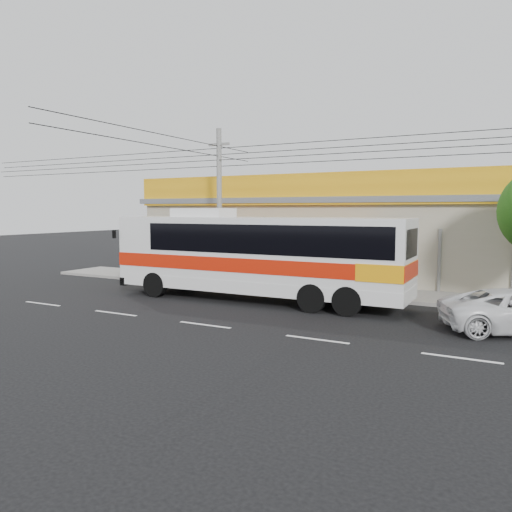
# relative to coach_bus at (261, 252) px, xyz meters

# --- Properties ---
(ground) EXTENTS (120.00, 120.00, 0.00)m
(ground) POSITION_rel_coach_bus_xyz_m (0.37, -2.24, -2.10)
(ground) COLOR black
(ground) RESTS_ON ground
(sidewalk) EXTENTS (30.00, 3.20, 0.15)m
(sidewalk) POSITION_rel_coach_bus_xyz_m (0.37, 3.76, -2.02)
(sidewalk) COLOR slate
(sidewalk) RESTS_ON ground
(lane_markings) EXTENTS (50.00, 0.12, 0.01)m
(lane_markings) POSITION_rel_coach_bus_xyz_m (0.37, -4.74, -2.10)
(lane_markings) COLOR silver
(lane_markings) RESTS_ON ground
(storefront_building) EXTENTS (22.60, 9.20, 5.70)m
(storefront_building) POSITION_rel_coach_bus_xyz_m (0.36, 9.30, 0.20)
(storefront_building) COLOR #A09981
(storefront_building) RESTS_ON ground
(coach_bus) EXTENTS (12.75, 2.85, 3.92)m
(coach_bus) POSITION_rel_coach_bus_xyz_m (0.00, 0.00, 0.00)
(coach_bus) COLOR silver
(coach_bus) RESTS_ON ground
(motorbike_red) EXTENTS (2.24, 1.27, 1.12)m
(motorbike_red) POSITION_rel_coach_bus_xyz_m (-9.87, 3.84, -1.39)
(motorbike_red) COLOR #99250B
(motorbike_red) RESTS_ON sidewalk
(motorbike_dark) EXTENTS (1.58, 1.00, 0.92)m
(motorbike_dark) POSITION_rel_coach_bus_xyz_m (-9.73, 2.85, -1.49)
(motorbike_dark) COLOR black
(motorbike_dark) RESTS_ON sidewalk
(utility_pole) EXTENTS (34.00, 14.00, 7.92)m
(utility_pole) POSITION_rel_coach_bus_xyz_m (-4.02, 3.16, 4.44)
(utility_pole) COLOR slate
(utility_pole) RESTS_ON ground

